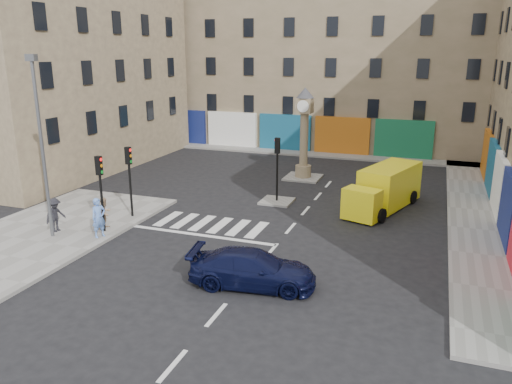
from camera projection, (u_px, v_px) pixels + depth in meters
The scene contains 18 objects.
ground at pixel (265, 259), 21.36m from camera, with size 120.00×120.00×0.00m, color black.
sidewalk_left at pixel (27, 241), 23.14m from camera, with size 7.00×16.00×0.15m, color gray.
sidewalk_right at pixel (472, 210), 27.52m from camera, with size 2.60×30.00×0.15m, color gray.
sidewalk_far at pixel (305, 153), 42.71m from camera, with size 32.00×2.40×0.15m, color gray.
island_near at pixel (277, 201), 29.23m from camera, with size 1.80×1.80×0.12m, color gray.
island_far at pixel (303, 177), 34.65m from camera, with size 2.40×2.40×0.12m, color gray.
building_far at pixel (323, 51), 45.62m from camera, with size 32.00×10.00×17.00m, color gray.
building_left at pixel (73, 65), 36.37m from camera, with size 8.00×20.00×15.00m, color tan.
traffic_light_left_near at pixel (100, 182), 23.54m from camera, with size 0.28×0.22×3.70m.
traffic_light_left_far at pixel (129, 170), 25.71m from camera, with size 0.28×0.22×3.70m.
traffic_light_island at pixel (277, 159), 28.53m from camera, with size 0.28×0.22×3.70m.
lamp_post at pixel (41, 139), 22.30m from camera, with size 0.50×0.25×8.30m.
clock_pillar at pixel (304, 127), 33.68m from camera, with size 1.20×1.20×6.10m.
navy_sedan at pixel (252, 269), 18.76m from camera, with size 1.95×4.79×1.39m, color black.
yellow_van at pixel (385, 188), 27.88m from camera, with size 3.76×6.63×2.31m.
pedestrian_blue at pixel (99, 218), 23.21m from camera, with size 0.69×0.45×1.88m, color #618DDE.
pedestrian_tan at pixel (105, 213), 24.39m from camera, with size 0.76×0.59×1.56m, color tan.
pedestrian_dark at pixel (55, 215), 23.95m from camera, with size 1.07×0.62×1.66m, color black.
Camera 1 is at (6.40, -18.68, 8.65)m, focal length 35.00 mm.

